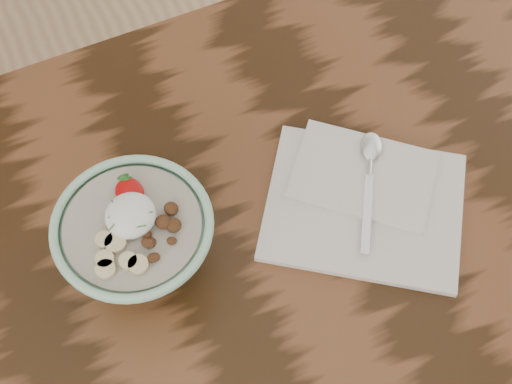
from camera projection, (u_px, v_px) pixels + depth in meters
table at (230, 335)px, 91.13cm from camera, size 160.00×90.00×75.00cm
breakfast_bowl at (137, 239)px, 80.70cm from camera, size 17.98×17.98×12.31cm
napkin at (364, 200)px, 89.46cm from camera, size 31.03×29.96×1.49cm
spoon at (370, 163)px, 90.65cm from camera, size 10.83×15.83×0.91cm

